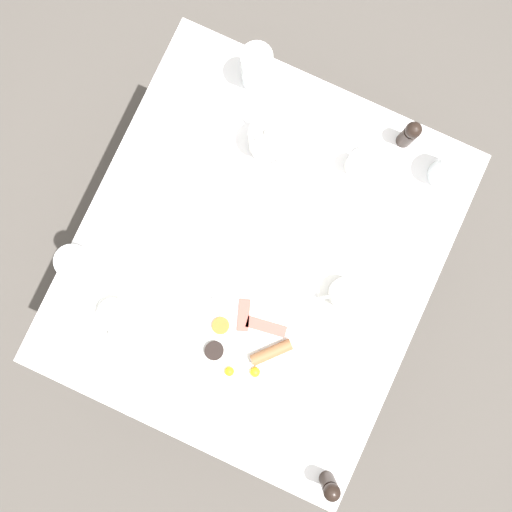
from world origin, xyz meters
TOP-DOWN VIEW (x-y plane):
  - ground_plane at (0.00, 0.00)m, footprint 8.00×8.00m
  - table at (0.00, 0.00)m, footprint 1.05×0.94m
  - breakfast_plate at (-0.23, -0.07)m, footprint 0.30×0.30m
  - teapot_near at (0.29, 0.10)m, footprint 0.11×0.17m
  - teacup_with_saucer_left at (0.01, -0.25)m, footprint 0.14×0.14m
  - teacup_with_saucer_right at (-0.29, 0.27)m, footprint 0.14×0.14m
  - water_glass_tall at (0.45, 0.21)m, footprint 0.08×0.08m
  - water_glass_short at (0.42, -0.37)m, footprint 0.08×0.08m
  - wine_glass_spare at (-0.21, 0.40)m, footprint 0.08×0.08m
  - creamer_jug at (0.34, -0.14)m, footprint 0.08×0.06m
  - pepper_grinder at (-0.45, -0.41)m, footprint 0.04×0.04m
  - salt_grinder at (0.46, -0.23)m, footprint 0.04×0.04m
  - napkin_folded at (0.01, 0.22)m, footprint 0.16×0.17m
  - fork_by_plate at (0.05, 0.02)m, footprint 0.18×0.07m
  - knife_by_plate at (0.25, -0.30)m, footprint 0.12×0.19m
  - spoon_for_tea at (0.23, 0.32)m, footprint 0.08×0.15m

SIDE VIEW (x-z plane):
  - ground_plane at x=0.00m, z-range 0.00..0.00m
  - table at x=0.00m, z-range 0.29..1.03m
  - fork_by_plate at x=0.05m, z-range 0.73..0.74m
  - knife_by_plate at x=0.25m, z-range 0.73..0.74m
  - spoon_for_tea at x=0.23m, z-range 0.73..0.74m
  - napkin_folded at x=0.01m, z-range 0.73..0.74m
  - breakfast_plate at x=-0.23m, z-range 0.72..0.76m
  - teacup_with_saucer_right at x=-0.29m, z-range 0.73..0.79m
  - teacup_with_saucer_left at x=0.01m, z-range 0.73..0.79m
  - creamer_jug at x=0.34m, z-range 0.73..0.80m
  - teapot_near at x=0.29m, z-range 0.72..0.84m
  - water_glass_short at x=0.42m, z-range 0.73..0.84m
  - pepper_grinder at x=-0.45m, z-range 0.73..0.85m
  - salt_grinder at x=0.46m, z-range 0.73..0.85m
  - water_glass_tall at x=0.45m, z-range 0.73..0.86m
  - wine_glass_spare at x=-0.21m, z-range 0.73..0.87m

